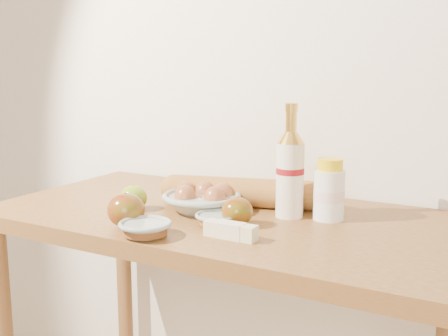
% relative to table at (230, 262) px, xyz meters
% --- Properties ---
extents(back_wall, '(3.50, 0.02, 2.60)m').
position_rel_table_xyz_m(back_wall, '(0.00, 0.33, 0.52)').
color(back_wall, '#EEE3CF').
rests_on(back_wall, ground).
extents(table, '(1.20, 0.60, 0.90)m').
position_rel_table_xyz_m(table, '(0.00, 0.00, 0.00)').
color(table, brown).
rests_on(table, ground).
extents(bourbon_bottle, '(0.08, 0.08, 0.27)m').
position_rel_table_xyz_m(bourbon_bottle, '(0.14, 0.05, 0.23)').
color(bourbon_bottle, silver).
rests_on(bourbon_bottle, table).
extents(cream_bottle, '(0.08, 0.08, 0.15)m').
position_rel_table_xyz_m(cream_bottle, '(0.23, 0.07, 0.19)').
color(cream_bottle, white).
rests_on(cream_bottle, table).
extents(egg_bowl, '(0.25, 0.25, 0.07)m').
position_rel_table_xyz_m(egg_bowl, '(-0.08, -0.01, 0.15)').
color(egg_bowl, '#96A49E').
rests_on(egg_bowl, table).
extents(baguette, '(0.45, 0.19, 0.07)m').
position_rel_table_xyz_m(baguette, '(-0.01, 0.08, 0.16)').
color(baguette, '#AE7735').
rests_on(baguette, table).
extents(apple_yellowgreen, '(0.07, 0.07, 0.06)m').
position_rel_table_xyz_m(apple_yellowgreen, '(-0.23, -0.09, 0.16)').
color(apple_yellowgreen, '#A69E21').
rests_on(apple_yellowgreen, table).
extents(apple_redgreen_front, '(0.11, 0.11, 0.08)m').
position_rel_table_xyz_m(apple_redgreen_front, '(-0.15, -0.21, 0.16)').
color(apple_redgreen_front, maroon).
rests_on(apple_redgreen_front, table).
extents(apple_redgreen_right, '(0.07, 0.07, 0.07)m').
position_rel_table_xyz_m(apple_redgreen_right, '(0.06, -0.08, 0.16)').
color(apple_redgreen_right, '#910D07').
rests_on(apple_redgreen_right, table).
extents(sugar_bowl, '(0.15, 0.15, 0.03)m').
position_rel_table_xyz_m(sugar_bowl, '(-0.07, -0.25, 0.14)').
color(sugar_bowl, '#929F99').
rests_on(sugar_bowl, table).
extents(syrup_bowl, '(0.12, 0.12, 0.03)m').
position_rel_table_xyz_m(syrup_bowl, '(0.02, -0.10, 0.14)').
color(syrup_bowl, '#94A29D').
rests_on(syrup_bowl, table).
extents(butter_stick, '(0.12, 0.04, 0.03)m').
position_rel_table_xyz_m(butter_stick, '(0.09, -0.17, 0.14)').
color(butter_stick, beige).
rests_on(butter_stick, table).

